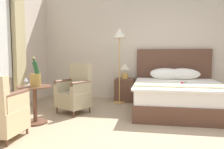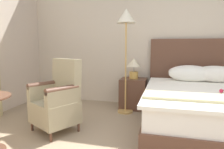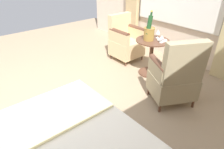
% 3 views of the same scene
% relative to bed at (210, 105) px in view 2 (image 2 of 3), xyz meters
% --- Properties ---
extents(wall_headboard_side, '(6.50, 0.12, 3.02)m').
position_rel_bed_xyz_m(wall_headboard_side, '(-0.35, 1.12, 1.14)').
color(wall_headboard_side, beige).
rests_on(wall_headboard_side, ground).
extents(bed, '(1.87, 2.18, 1.35)m').
position_rel_bed_xyz_m(bed, '(0.00, 0.00, 0.00)').
color(bed, brown).
rests_on(bed, ground).
extents(nightstand, '(0.52, 0.47, 0.58)m').
position_rel_bed_xyz_m(nightstand, '(-1.23, 0.74, -0.07)').
color(nightstand, brown).
rests_on(nightstand, ground).
extents(bedside_lamp, '(0.29, 0.29, 0.39)m').
position_rel_bed_xyz_m(bedside_lamp, '(-1.23, 0.74, 0.48)').
color(bedside_lamp, gold).
rests_on(bedside_lamp, nightstand).
extents(floor_lamp_brass, '(0.33, 0.33, 1.86)m').
position_rel_bed_xyz_m(floor_lamp_brass, '(-1.33, 0.43, 1.20)').
color(floor_lamp_brass, tan).
rests_on(floor_lamp_brass, ground).
extents(armchair_by_window, '(0.77, 0.75, 1.03)m').
position_rel_bed_xyz_m(armchair_by_window, '(-2.12, -0.60, 0.07)').
color(armchair_by_window, brown).
rests_on(armchair_by_window, ground).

